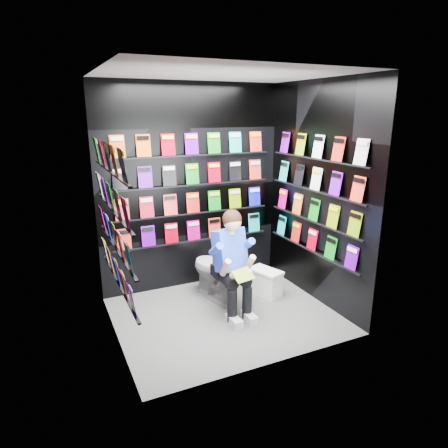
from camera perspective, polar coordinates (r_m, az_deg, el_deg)
name	(u,v)px	position (r m, az deg, el deg)	size (l,w,h in m)	color
floor	(225,315)	(4.68, 0.14, -12.89)	(2.40, 2.40, 0.00)	#575755
ceiling	(225,73)	(4.11, 0.16, 20.73)	(2.40, 2.40, 0.00)	white
wall_back	(192,188)	(5.11, -4.62, 5.10)	(2.40, 0.04, 2.60)	black
wall_front	(276,229)	(3.36, 7.39, -0.74)	(2.40, 0.04, 2.60)	black
wall_left	(109,217)	(3.87, -16.16, 0.99)	(0.04, 2.00, 2.60)	black
wall_right	(317,195)	(4.83, 13.19, 4.09)	(0.04, 2.00, 2.60)	black
comics_back	(193,188)	(5.08, -4.51, 5.10)	(2.10, 0.06, 1.37)	red
comics_left	(112,216)	(3.87, -15.73, 1.11)	(0.06, 1.70, 1.37)	red
comics_right	(315,195)	(4.81, 12.91, 4.13)	(0.06, 1.70, 1.37)	red
toilet	(216,270)	(4.95, -1.21, -6.52)	(0.42, 0.75, 0.73)	white
longbox	(265,283)	(5.13, 5.92, -8.40)	(0.22, 0.40, 0.30)	white
longbox_lid	(266,271)	(5.06, 5.97, -6.70)	(0.24, 0.42, 0.03)	white
reader	(229,250)	(4.49, 0.72, -3.79)	(0.48, 0.70, 1.29)	blue
held_comic	(243,275)	(4.26, 2.77, -7.27)	(0.23, 0.01, 0.16)	green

